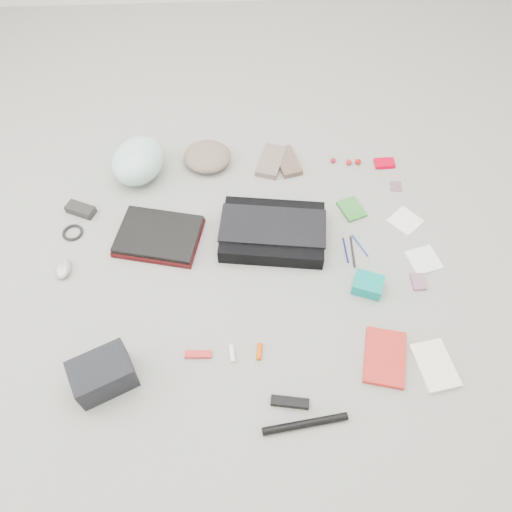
{
  "coord_description": "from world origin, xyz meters",
  "views": [
    {
      "loc": [
        -0.05,
        -1.12,
        1.67
      ],
      "look_at": [
        0.0,
        0.0,
        0.05
      ],
      "focal_mm": 35.0,
      "sensor_mm": 36.0,
      "label": 1
    }
  ],
  "objects_px": {
    "laptop": "(158,234)",
    "book_red": "(385,357)",
    "messenger_bag": "(273,232)",
    "camera_bag": "(103,374)",
    "accordion_wallet": "(368,285)",
    "bike_helmet": "(138,161)"
  },
  "relations": [
    {
      "from": "bike_helmet",
      "to": "book_red",
      "type": "relative_size",
      "value": 1.31
    },
    {
      "from": "messenger_bag",
      "to": "laptop",
      "type": "bearing_deg",
      "value": -173.99
    },
    {
      "from": "bike_helmet",
      "to": "camera_bag",
      "type": "bearing_deg",
      "value": -72.76
    },
    {
      "from": "messenger_bag",
      "to": "bike_helmet",
      "type": "relative_size",
      "value": 1.51
    },
    {
      "from": "laptop",
      "to": "book_red",
      "type": "distance_m",
      "value": 1.01
    },
    {
      "from": "messenger_bag",
      "to": "book_red",
      "type": "bearing_deg",
      "value": -49.64
    },
    {
      "from": "messenger_bag",
      "to": "laptop",
      "type": "distance_m",
      "value": 0.47
    },
    {
      "from": "bike_helmet",
      "to": "camera_bag",
      "type": "distance_m",
      "value": 0.99
    },
    {
      "from": "book_red",
      "to": "laptop",
      "type": "bearing_deg",
      "value": 159.44
    },
    {
      "from": "accordion_wallet",
      "to": "camera_bag",
      "type": "bearing_deg",
      "value": -139.91
    },
    {
      "from": "laptop",
      "to": "book_red",
      "type": "relative_size",
      "value": 1.54
    },
    {
      "from": "camera_bag",
      "to": "book_red",
      "type": "xyz_separation_m",
      "value": [
        0.98,
        0.04,
        -0.05
      ]
    },
    {
      "from": "bike_helmet",
      "to": "accordion_wallet",
      "type": "relative_size",
      "value": 2.51
    },
    {
      "from": "messenger_bag",
      "to": "book_red",
      "type": "height_order",
      "value": "messenger_bag"
    },
    {
      "from": "camera_bag",
      "to": "messenger_bag",
      "type": "bearing_deg",
      "value": 19.44
    },
    {
      "from": "laptop",
      "to": "book_red",
      "type": "bearing_deg",
      "value": -21.59
    },
    {
      "from": "book_red",
      "to": "camera_bag",
      "type": "bearing_deg",
      "value": -163.93
    },
    {
      "from": "laptop",
      "to": "accordion_wallet",
      "type": "xyz_separation_m",
      "value": [
        0.82,
        -0.28,
        -0.01
      ]
    },
    {
      "from": "bike_helmet",
      "to": "book_red",
      "type": "xyz_separation_m",
      "value": [
        0.94,
        -0.95,
        -0.07
      ]
    },
    {
      "from": "camera_bag",
      "to": "bike_helmet",
      "type": "bearing_deg",
      "value": 63.16
    },
    {
      "from": "laptop",
      "to": "camera_bag",
      "type": "height_order",
      "value": "camera_bag"
    },
    {
      "from": "book_red",
      "to": "accordion_wallet",
      "type": "xyz_separation_m",
      "value": [
        -0.01,
        0.29,
        0.02
      ]
    }
  ]
}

